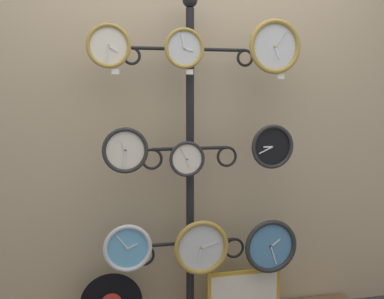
# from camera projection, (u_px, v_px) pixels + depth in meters

# --- Properties ---
(shop_wall) EXTENTS (4.40, 0.04, 2.80)m
(shop_wall) POSITION_uv_depth(u_px,v_px,m) (184.00, 98.00, 2.71)
(shop_wall) COLOR tan
(shop_wall) RESTS_ON ground_plane
(display_stand) EXTENTS (0.76, 0.38, 1.98)m
(display_stand) POSITION_uv_depth(u_px,v_px,m) (190.00, 208.00, 2.64)
(display_stand) COLOR black
(display_stand) RESTS_ON ground_plane
(clock_top_left) EXTENTS (0.23, 0.04, 0.23)m
(clock_top_left) POSITION_uv_depth(u_px,v_px,m) (109.00, 46.00, 2.34)
(clock_top_left) COLOR silver
(clock_top_center) EXTENTS (0.22, 0.04, 0.22)m
(clock_top_center) POSITION_uv_depth(u_px,v_px,m) (184.00, 48.00, 2.44)
(clock_top_center) COLOR silver
(clock_top_right) EXTENTS (0.31, 0.04, 0.31)m
(clock_top_right) POSITION_uv_depth(u_px,v_px,m) (275.00, 47.00, 2.53)
(clock_top_right) COLOR silver
(clock_middle_left) EXTENTS (0.25, 0.04, 0.25)m
(clock_middle_left) POSITION_uv_depth(u_px,v_px,m) (125.00, 150.00, 2.42)
(clock_middle_left) COLOR silver
(clock_middle_center) EXTENTS (0.20, 0.04, 0.20)m
(clock_middle_center) POSITION_uv_depth(u_px,v_px,m) (187.00, 159.00, 2.52)
(clock_middle_center) COLOR silver
(clock_middle_right) EXTENTS (0.26, 0.04, 0.26)m
(clock_middle_right) POSITION_uv_depth(u_px,v_px,m) (272.00, 147.00, 2.59)
(clock_middle_right) COLOR black
(clock_bottom_left) EXTENTS (0.27, 0.04, 0.27)m
(clock_bottom_left) POSITION_uv_depth(u_px,v_px,m) (128.00, 248.00, 2.48)
(clock_bottom_left) COLOR #60A8DB
(clock_bottom_center) EXTENTS (0.32, 0.04, 0.32)m
(clock_bottom_center) POSITION_uv_depth(u_px,v_px,m) (201.00, 248.00, 2.56)
(clock_bottom_center) COLOR silver
(clock_bottom_right) EXTENTS (0.32, 0.04, 0.32)m
(clock_bottom_right) POSITION_uv_depth(u_px,v_px,m) (271.00, 246.00, 2.65)
(clock_bottom_right) COLOR #4C84B2
(picture_frame) EXTENTS (0.46, 0.02, 0.31)m
(picture_frame) POSITION_uv_depth(u_px,v_px,m) (244.00, 295.00, 2.72)
(picture_frame) COLOR gold
(picture_frame) RESTS_ON low_shelf
(price_tag_upper) EXTENTS (0.04, 0.00, 0.03)m
(price_tag_upper) POSITION_uv_depth(u_px,v_px,m) (115.00, 72.00, 2.37)
(price_tag_upper) COLOR white
(price_tag_mid) EXTENTS (0.04, 0.00, 0.03)m
(price_tag_mid) POSITION_uv_depth(u_px,v_px,m) (190.00, 72.00, 2.46)
(price_tag_mid) COLOR white
(price_tag_lower) EXTENTS (0.04, 0.00, 0.03)m
(price_tag_lower) POSITION_uv_depth(u_px,v_px,m) (281.00, 77.00, 2.56)
(price_tag_lower) COLOR white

